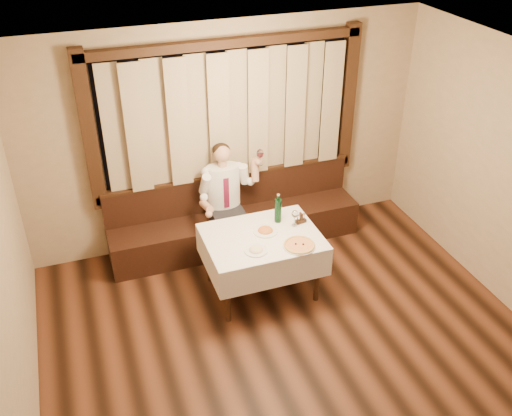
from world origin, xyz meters
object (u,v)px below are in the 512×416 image
object	(u,v)px
pizza	(299,245)
seated_man	(226,192)
banquette	(235,222)
cruet_caddy	(301,219)
pasta_cream	(256,248)
pasta_red	(265,229)
green_bottle	(278,210)
dining_table	(262,244)

from	to	relation	value
pizza	seated_man	world-z (taller)	seated_man
banquette	cruet_caddy	bearing A→B (deg)	-60.88
pasta_cream	seated_man	world-z (taller)	seated_man
cruet_caddy	pasta_red	bearing A→B (deg)	176.77
cruet_caddy	seated_man	size ratio (longest dim) A/B	0.09
pasta_cream	green_bottle	xyz separation A→B (m)	(0.43, 0.46, 0.12)
pizza	pasta_red	xyz separation A→B (m)	(-0.24, 0.38, 0.02)
banquette	green_bottle	distance (m)	1.04
pasta_cream	cruet_caddy	size ratio (longest dim) A/B	1.95
pasta_cream	green_bottle	bearing A→B (deg)	47.30
green_bottle	cruet_caddy	size ratio (longest dim) A/B	2.83
pasta_red	seated_man	xyz separation A→B (m)	(-0.20, 0.87, 0.04)
pizza	cruet_caddy	xyz separation A→B (m)	(0.20, 0.43, 0.03)
dining_table	banquette	bearing A→B (deg)	90.00
pasta_cream	cruet_caddy	xyz separation A→B (m)	(0.67, 0.36, 0.01)
pasta_red	cruet_caddy	world-z (taller)	cruet_caddy
banquette	pasta_cream	world-z (taller)	banquette
banquette	pizza	size ratio (longest dim) A/B	9.01
pasta_cream	dining_table	bearing A→B (deg)	57.40
pasta_red	banquette	bearing A→B (deg)	93.70
pizza	green_bottle	bearing A→B (deg)	93.77
pasta_cream	cruet_caddy	world-z (taller)	cruet_caddy
pasta_cream	cruet_caddy	distance (m)	0.76
green_bottle	seated_man	bearing A→B (deg)	119.37
banquette	dining_table	size ratio (longest dim) A/B	2.52
dining_table	pizza	bearing A→B (deg)	-46.55
cruet_caddy	dining_table	bearing A→B (deg)	-177.07
pizza	seated_man	size ratio (longest dim) A/B	0.25
dining_table	seated_man	world-z (taller)	seated_man
cruet_caddy	seated_man	world-z (taller)	seated_man
cruet_caddy	pasta_cream	bearing A→B (deg)	-160.96
banquette	dining_table	bearing A→B (deg)	-90.00
pizza	pasta_cream	world-z (taller)	pasta_cream
pizza	pasta_red	distance (m)	0.46
pasta_red	cruet_caddy	xyz separation A→B (m)	(0.45, 0.04, 0.01)
dining_table	seated_man	distance (m)	0.96
dining_table	pasta_red	world-z (taller)	pasta_red
pasta_cream	seated_man	xyz separation A→B (m)	(0.02, 1.18, 0.04)
dining_table	pizza	world-z (taller)	pizza
banquette	cruet_caddy	world-z (taller)	banquette
dining_table	pasta_red	distance (m)	0.17
green_bottle	banquette	bearing A→B (deg)	108.49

